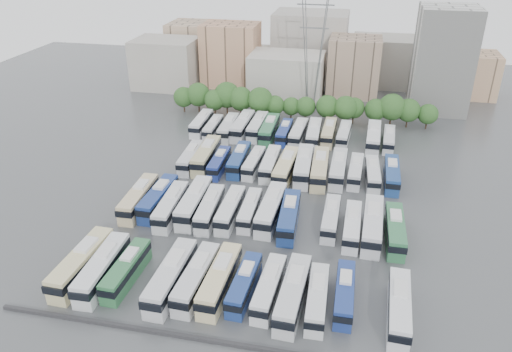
% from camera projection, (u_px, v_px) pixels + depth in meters
% --- Properties ---
extents(ground, '(220.00, 220.00, 0.00)m').
position_uv_depth(ground, '(266.00, 204.00, 87.73)').
color(ground, '#424447').
rests_on(ground, ground).
extents(parapet, '(56.00, 0.50, 0.50)m').
position_uv_depth(parapet, '(213.00, 341.00, 58.94)').
color(parapet, '#2D2D30').
rests_on(parapet, ground).
extents(tree_line, '(65.37, 7.94, 8.36)m').
position_uv_depth(tree_line, '(294.00, 103.00, 122.57)').
color(tree_line, black).
rests_on(tree_line, ground).
extents(city_buildings, '(102.00, 35.00, 20.00)m').
position_uv_depth(city_buildings, '(288.00, 58.00, 147.95)').
color(city_buildings, '#9E998E').
rests_on(city_buildings, ground).
extents(apartment_tower, '(14.00, 14.00, 26.00)m').
position_uv_depth(apartment_tower, '(443.00, 60.00, 125.86)').
color(apartment_tower, silver).
rests_on(apartment_tower, ground).
extents(electricity_pylon, '(9.00, 6.91, 33.83)m').
position_uv_depth(electricity_pylon, '(314.00, 38.00, 122.25)').
color(electricity_pylon, slate).
rests_on(electricity_pylon, ground).
extents(bus_r0_s0, '(3.34, 13.68, 4.27)m').
position_uv_depth(bus_r0_s0, '(82.00, 263.00, 69.34)').
color(bus_r0_s0, beige).
rests_on(bus_r0_s0, ground).
extents(bus_r0_s1, '(3.32, 13.22, 4.12)m').
position_uv_depth(bus_r0_s1, '(102.00, 268.00, 68.44)').
color(bus_r0_s1, silver).
rests_on(bus_r0_s1, ground).
extents(bus_r0_s2, '(2.71, 11.63, 3.64)m').
position_uv_depth(bus_r0_s2, '(126.00, 270.00, 68.48)').
color(bus_r0_s2, '#2F6E40').
rests_on(bus_r0_s2, ground).
extents(bus_r0_s4, '(3.18, 13.58, 4.25)m').
position_uv_depth(bus_r0_s4, '(171.00, 276.00, 66.76)').
color(bus_r0_s4, silver).
rests_on(bus_r0_s4, ground).
extents(bus_r0_s5, '(3.28, 12.68, 3.94)m').
position_uv_depth(bus_r0_s5, '(197.00, 278.00, 66.74)').
color(bus_r0_s5, silver).
rests_on(bus_r0_s5, ground).
extents(bus_r0_s6, '(3.13, 12.92, 4.03)m').
position_uv_depth(bus_r0_s6, '(220.00, 279.00, 66.37)').
color(bus_r0_s6, beige).
rests_on(bus_r0_s6, ground).
extents(bus_r0_s7, '(2.82, 11.05, 3.44)m').
position_uv_depth(bus_r0_s7, '(244.00, 284.00, 66.00)').
color(bus_r0_s7, navy).
rests_on(bus_r0_s7, ground).
extents(bus_r0_s8, '(3.00, 11.52, 3.58)m').
position_uv_depth(bus_r0_s8, '(269.00, 288.00, 65.22)').
color(bus_r0_s8, silver).
rests_on(bus_r0_s8, ground).
extents(bus_r0_s9, '(3.38, 13.11, 4.08)m').
position_uv_depth(bus_r0_s9, '(293.00, 293.00, 63.87)').
color(bus_r0_s9, silver).
rests_on(bus_r0_s9, ground).
extents(bus_r0_s10, '(2.75, 11.28, 3.52)m').
position_uv_depth(bus_r0_s10, '(317.00, 298.00, 63.46)').
color(bus_r0_s10, silver).
rests_on(bus_r0_s10, ground).
extents(bus_r0_s11, '(2.49, 10.97, 3.43)m').
position_uv_depth(bus_r0_s11, '(344.00, 293.00, 64.35)').
color(bus_r0_s11, navy).
rests_on(bus_r0_s11, ground).
extents(bus_r0_s13, '(3.08, 12.26, 3.82)m').
position_uv_depth(bus_r0_s13, '(399.00, 307.00, 61.78)').
color(bus_r0_s13, silver).
rests_on(bus_r0_s13, ground).
extents(bus_r1_s0, '(3.28, 12.93, 4.03)m').
position_uv_depth(bus_r1_s0, '(139.00, 198.00, 85.73)').
color(bus_r1_s0, beige).
rests_on(bus_r1_s0, ground).
extents(bus_r1_s1, '(2.99, 12.71, 3.97)m').
position_uv_depth(bus_r1_s1, '(158.00, 198.00, 85.79)').
color(bus_r1_s1, navy).
rests_on(bus_r1_s1, ground).
extents(bus_r1_s2, '(3.27, 12.61, 3.92)m').
position_uv_depth(bus_r1_s2, '(171.00, 206.00, 83.44)').
color(bus_r1_s2, silver).
rests_on(bus_r1_s2, ground).
extents(bus_r1_s3, '(3.26, 13.58, 4.24)m').
position_uv_depth(bus_r1_s3, '(194.00, 202.00, 84.28)').
color(bus_r1_s3, silver).
rests_on(bus_r1_s3, ground).
extents(bus_r1_s4, '(3.21, 12.12, 3.77)m').
position_uv_depth(bus_r1_s4, '(210.00, 209.00, 82.84)').
color(bus_r1_s4, silver).
rests_on(bus_r1_s4, ground).
extents(bus_r1_s5, '(2.60, 11.87, 3.72)m').
position_uv_depth(bus_r1_s5, '(230.00, 209.00, 82.68)').
color(bus_r1_s5, silver).
rests_on(bus_r1_s5, ground).
extents(bus_r1_s6, '(2.58, 10.85, 3.39)m').
position_uv_depth(bus_r1_s6, '(250.00, 210.00, 82.87)').
color(bus_r1_s6, silver).
rests_on(bus_r1_s6, ground).
extents(bus_r1_s7, '(3.34, 13.46, 4.20)m').
position_uv_depth(bus_r1_s7, '(271.00, 209.00, 82.39)').
color(bus_r1_s7, silver).
rests_on(bus_r1_s7, ground).
extents(bus_r1_s8, '(3.40, 12.85, 3.99)m').
position_uv_depth(bus_r1_s8, '(289.00, 216.00, 80.56)').
color(bus_r1_s8, navy).
rests_on(bus_r1_s8, ground).
extents(bus_r1_s10, '(2.52, 11.18, 3.50)m').
position_uv_depth(bus_r1_s10, '(331.00, 218.00, 80.50)').
color(bus_r1_s10, silver).
rests_on(bus_r1_s10, ground).
extents(bus_r1_s11, '(2.65, 11.57, 3.62)m').
position_uv_depth(bus_r1_s11, '(352.00, 226.00, 78.31)').
color(bus_r1_s11, silver).
rests_on(bus_r1_s11, ground).
extents(bus_r1_s12, '(3.40, 13.71, 4.27)m').
position_uv_depth(bus_r1_s12, '(372.00, 224.00, 78.08)').
color(bus_r1_s12, silver).
rests_on(bus_r1_s12, ground).
extents(bus_r1_s13, '(2.93, 12.37, 3.87)m').
position_uv_depth(bus_r1_s13, '(395.00, 230.00, 77.05)').
color(bus_r1_s13, '#307045').
rests_on(bus_r1_s13, ground).
extents(bus_r2_s1, '(3.07, 11.83, 3.68)m').
position_uv_depth(bus_r2_s1, '(191.00, 157.00, 100.69)').
color(bus_r2_s1, silver).
rests_on(bus_r2_s1, ground).
extents(bus_r2_s2, '(3.34, 13.67, 4.26)m').
position_uv_depth(bus_r2_s2, '(206.00, 155.00, 100.98)').
color(bus_r2_s2, '#C3B986').
rests_on(bus_r2_s2, ground).
extents(bus_r2_s3, '(2.56, 10.94, 3.42)m').
position_uv_depth(bus_r2_s3, '(219.00, 163.00, 98.86)').
color(bus_r2_s3, navy).
rests_on(bus_r2_s3, ground).
extents(bus_r2_s4, '(2.96, 12.20, 3.81)m').
position_uv_depth(bus_r2_s4, '(239.00, 159.00, 99.76)').
color(bus_r2_s4, navy).
rests_on(bus_r2_s4, ground).
extents(bus_r2_s5, '(2.84, 11.04, 3.44)m').
position_uv_depth(bus_r2_s5, '(254.00, 163.00, 98.83)').
color(bus_r2_s5, silver).
rests_on(bus_r2_s5, ground).
extents(bus_r2_s6, '(2.75, 11.99, 3.75)m').
position_uv_depth(bus_r2_s6, '(270.00, 163.00, 98.12)').
color(bus_r2_s6, silver).
rests_on(bus_r2_s6, ground).
extents(bus_r2_s7, '(3.56, 13.46, 4.18)m').
position_uv_depth(bus_r2_s7, '(286.00, 167.00, 96.13)').
color(bus_r2_s7, beige).
rests_on(bus_r2_s7, ground).
extents(bus_r2_s8, '(3.58, 13.80, 4.29)m').
position_uv_depth(bus_r2_s8, '(304.00, 165.00, 96.74)').
color(bus_r2_s8, silver).
rests_on(bus_r2_s8, ground).
extents(bus_r2_s9, '(3.44, 13.65, 4.25)m').
position_uv_depth(bus_r2_s9, '(320.00, 168.00, 95.70)').
color(bus_r2_s9, '#C9BB8A').
rests_on(bus_r2_s9, ground).
extents(bus_r2_s10, '(2.92, 12.92, 4.05)m').
position_uv_depth(bus_r2_s10, '(338.00, 168.00, 95.89)').
color(bus_r2_s10, silver).
rests_on(bus_r2_s10, ground).
extents(bus_r2_s11, '(2.87, 11.30, 3.52)m').
position_uv_depth(bus_r2_s11, '(356.00, 171.00, 95.49)').
color(bus_r2_s11, silver).
rests_on(bus_r2_s11, ground).
extents(bus_r2_s12, '(3.03, 11.40, 3.54)m').
position_uv_depth(bus_r2_s12, '(373.00, 174.00, 94.38)').
color(bus_r2_s12, silver).
rests_on(bus_r2_s12, ground).
extents(bus_r2_s13, '(2.64, 12.11, 3.80)m').
position_uv_depth(bus_r2_s13, '(392.00, 174.00, 93.99)').
color(bus_r2_s13, navy).
rests_on(bus_r2_s13, ground).
extents(bus_r3_s0, '(2.85, 12.05, 3.76)m').
position_uv_depth(bus_r3_s0, '(201.00, 123.00, 117.54)').
color(bus_r3_s0, silver).
rests_on(bus_r3_s0, ground).
extents(bus_r3_s1, '(2.57, 10.84, 3.39)m').
position_uv_depth(bus_r3_s1, '(213.00, 127.00, 115.59)').
color(bus_r3_s1, silver).
rests_on(bus_r3_s1, ground).
extents(bus_r3_s2, '(3.09, 12.38, 3.86)m').
position_uv_depth(bus_r3_s2, '(228.00, 128.00, 114.87)').
color(bus_r3_s2, silver).
rests_on(bus_r3_s2, ground).
extents(bus_r3_s3, '(3.12, 13.34, 4.17)m').
position_uv_depth(bus_r3_s3, '(243.00, 125.00, 115.60)').
color(bus_r3_s3, silver).
rests_on(bus_r3_s3, ground).
extents(bus_r3_s4, '(2.88, 12.59, 3.94)m').
position_uv_depth(bus_r3_s4, '(258.00, 126.00, 115.48)').
color(bus_r3_s4, silver).
rests_on(bus_r3_s4, ground).
extents(bus_r3_s5, '(3.00, 13.13, 4.11)m').
position_uv_depth(bus_r3_s5, '(269.00, 129.00, 113.66)').
color(bus_r3_s5, '#31734A').
rests_on(bus_r3_s5, ground).
extents(bus_r3_s6, '(2.52, 11.07, 3.47)m').
position_uv_depth(bus_r3_s6, '(284.00, 132.00, 112.91)').
color(bus_r3_s6, navy).
rests_on(bus_r3_s6, ground).
extents(bus_r3_s7, '(3.14, 12.11, 3.77)m').
position_uv_depth(bus_r3_s7, '(298.00, 133.00, 112.23)').
color(bus_r3_s7, silver).
rests_on(bus_r3_s7, ground).
extents(bus_r3_s8, '(3.09, 12.64, 3.94)m').
position_uv_depth(bus_r3_s8, '(314.00, 133.00, 111.70)').
color(bus_r3_s8, silver).
rests_on(bus_r3_s8, ground).
extents(bus_r3_s9, '(2.82, 12.06, 3.77)m').
position_uv_depth(bus_r3_s9, '(329.00, 132.00, 112.46)').
color(bus_r3_s9, '#CBBB8C').
rests_on(bus_r3_s9, ground).
extents(bus_r3_s10, '(3.05, 11.44, 3.56)m').
position_uv_depth(bus_r3_s10, '(344.00, 134.00, 111.64)').
color(bus_r3_s10, silver).
rests_on(bus_r3_s10, ground).
extents(bus_r3_s12, '(3.30, 13.38, 4.17)m').
position_uv_depth(bus_r3_s12, '(373.00, 137.00, 109.51)').
color(bus_r3_s12, silver).
rests_on(bus_r3_s12, ground).
extents(bus_r3_s13, '(2.91, 11.15, 3.47)m').
position_uv_depth(bus_r3_s13, '(389.00, 139.00, 109.35)').
color(bus_r3_s13, silver).
rests_on(bus_r3_s13, ground).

